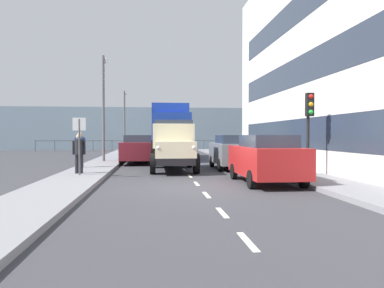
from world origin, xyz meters
name	(u,v)px	position (x,y,z in m)	size (l,w,h in m)	color
ground_plane	(180,165)	(0.00, -9.12, 0.00)	(80.00, 80.00, 0.00)	#38383D
sidewalk_left	(255,163)	(-4.42, -9.12, 0.07)	(2.01, 39.88, 0.15)	gray
sidewalk_right	(102,164)	(4.42, -9.12, 0.07)	(2.01, 39.88, 0.15)	gray
road_centreline_markings	(181,165)	(0.00, -8.74, 0.00)	(0.12, 36.55, 0.01)	silver
sea_horizon	(166,129)	(0.00, -32.06, 2.50)	(80.00, 0.80, 5.00)	gray
seawall_railing	(168,142)	(0.00, -28.46, 0.92)	(28.08, 0.08, 1.20)	#4C5156
truck_vintage_cream	(173,146)	(0.58, -5.55, 1.18)	(2.17, 5.64, 2.43)	black
lorry_cargo_blue	(169,130)	(0.38, -14.38, 2.08)	(2.58, 8.20, 3.87)	#193899
car_red_kerbside_near	(266,158)	(-2.47, -0.72, 0.90)	(1.91, 4.22, 1.72)	#B21E1E
car_grey_kerbside_1	(233,151)	(-2.47, -6.30, 0.90)	(1.89, 4.01, 1.72)	slate
car_maroon_oppositeside_0	(138,149)	(2.47, -10.54, 0.90)	(1.98, 4.51, 1.72)	maroon
car_black_oppositeside_1	(142,146)	(2.47, -17.44, 0.90)	(1.96, 4.11, 1.72)	black
car_white_oppositeside_2	(144,144)	(2.47, -23.07, 0.90)	(1.89, 4.33, 1.72)	white
pedestrian_by_lamp	(79,150)	(4.55, -3.42, 1.09)	(0.53, 0.34, 1.61)	black
pedestrian_with_bag	(80,146)	(5.07, -6.35, 1.17)	(0.53, 0.34, 1.72)	#4C473D
traffic_light_near	(309,116)	(-4.52, -1.78, 2.47)	(0.28, 0.41, 3.20)	black
lamp_post_promenade	(104,98)	(4.55, -11.05, 3.97)	(0.32, 1.14, 6.41)	#59595B
lamp_post_far	(125,115)	(4.23, -23.19, 3.61)	(0.32, 1.14, 5.73)	#59595B
street_sign	(79,136)	(4.41, -2.80, 1.68)	(0.50, 0.07, 2.25)	#4C4C4C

